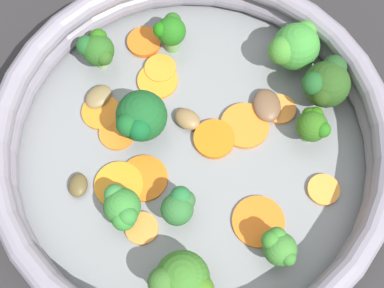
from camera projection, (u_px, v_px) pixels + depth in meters
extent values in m
plane|color=#282627|center=(192.00, 156.00, 0.52)|extent=(4.00, 4.00, 0.00)
cylinder|color=gray|center=(192.00, 153.00, 0.51)|extent=(0.34, 0.34, 0.02)
torus|color=gray|center=(192.00, 145.00, 0.49)|extent=(0.37, 0.37, 0.02)
torus|color=gray|center=(192.00, 136.00, 0.47)|extent=(0.37, 0.37, 0.02)
sphere|color=gray|center=(30.00, 100.00, 0.52)|extent=(0.01, 0.01, 0.01)
sphere|color=gray|center=(14.00, 180.00, 0.49)|extent=(0.01, 0.01, 0.01)
cylinder|color=orange|center=(245.00, 126.00, 0.51)|extent=(0.06, 0.06, 0.00)
cylinder|color=orange|center=(144.00, 178.00, 0.49)|extent=(0.06, 0.06, 0.00)
cylinder|color=orange|center=(160.00, 69.00, 0.54)|extent=(0.04, 0.04, 0.01)
cylinder|color=orange|center=(117.00, 133.00, 0.51)|extent=(0.05, 0.05, 0.00)
cylinder|color=orange|center=(214.00, 139.00, 0.51)|extent=(0.05, 0.05, 0.01)
cylinder|color=orange|center=(323.00, 190.00, 0.49)|extent=(0.04, 0.04, 0.00)
cylinder|color=orange|center=(144.00, 42.00, 0.55)|extent=(0.05, 0.05, 0.01)
cylinder|color=orange|center=(143.00, 229.00, 0.47)|extent=(0.04, 0.04, 0.00)
cylinder|color=orange|center=(119.00, 185.00, 0.49)|extent=(0.06, 0.06, 0.00)
cylinder|color=orange|center=(158.00, 81.00, 0.53)|extent=(0.06, 0.06, 0.00)
cylinder|color=orange|center=(280.00, 109.00, 0.52)|extent=(0.04, 0.04, 0.00)
cylinder|color=orange|center=(258.00, 221.00, 0.48)|extent=(0.05, 0.05, 0.00)
cylinder|color=orange|center=(101.00, 112.00, 0.52)|extent=(0.04, 0.04, 0.00)
cylinder|color=#6EA54E|center=(178.00, 214.00, 0.47)|extent=(0.01, 0.01, 0.02)
sphere|color=#2B662E|center=(177.00, 209.00, 0.46)|extent=(0.03, 0.03, 0.03)
sphere|color=#226831|center=(181.00, 197.00, 0.45)|extent=(0.02, 0.02, 0.02)
sphere|color=#2E5F2D|center=(185.00, 200.00, 0.46)|extent=(0.02, 0.02, 0.02)
cylinder|color=#82A970|center=(183.00, 282.00, 0.45)|extent=(0.01, 0.01, 0.02)
sphere|color=#356E23|center=(182.00, 278.00, 0.43)|extent=(0.05, 0.05, 0.05)
sphere|color=#356525|center=(163.00, 282.00, 0.42)|extent=(0.02, 0.02, 0.02)
cylinder|color=#6E9E5E|center=(292.00, 59.00, 0.53)|extent=(0.01, 0.01, 0.02)
sphere|color=#388732|center=(296.00, 47.00, 0.51)|extent=(0.05, 0.05, 0.05)
sphere|color=#3F862D|center=(282.00, 50.00, 0.50)|extent=(0.03, 0.03, 0.03)
sphere|color=#3E8C2E|center=(305.00, 32.00, 0.51)|extent=(0.02, 0.02, 0.02)
cylinder|color=#77A750|center=(144.00, 126.00, 0.50)|extent=(0.01, 0.01, 0.02)
sphere|color=#175222|center=(142.00, 116.00, 0.48)|extent=(0.05, 0.05, 0.05)
sphere|color=#105525|center=(139.00, 129.00, 0.47)|extent=(0.02, 0.02, 0.02)
sphere|color=#165622|center=(128.00, 124.00, 0.47)|extent=(0.02, 0.02, 0.02)
cylinder|color=#6DA557|center=(172.00, 41.00, 0.54)|extent=(0.02, 0.02, 0.02)
sphere|color=#206617|center=(171.00, 31.00, 0.52)|extent=(0.03, 0.03, 0.03)
sphere|color=#285E19|center=(173.00, 21.00, 0.52)|extent=(0.02, 0.02, 0.02)
sphere|color=#1B6C0E|center=(161.00, 30.00, 0.52)|extent=(0.02, 0.02, 0.02)
cylinder|color=#60974A|center=(277.00, 253.00, 0.46)|extent=(0.01, 0.01, 0.02)
sphere|color=#3A7A2D|center=(280.00, 249.00, 0.44)|extent=(0.03, 0.03, 0.03)
sphere|color=#357B28|center=(271.00, 240.00, 0.44)|extent=(0.02, 0.02, 0.02)
sphere|color=#38812D|center=(277.00, 237.00, 0.45)|extent=(0.02, 0.02, 0.02)
sphere|color=#337329|center=(288.00, 258.00, 0.44)|extent=(0.01, 0.01, 0.01)
cylinder|color=#8EB35E|center=(101.00, 59.00, 0.53)|extent=(0.01, 0.01, 0.02)
sphere|color=#275B1D|center=(98.00, 50.00, 0.52)|extent=(0.03, 0.03, 0.03)
sphere|color=#1E5623|center=(87.00, 46.00, 0.51)|extent=(0.02, 0.02, 0.02)
sphere|color=#2A541A|center=(104.00, 57.00, 0.51)|extent=(0.02, 0.02, 0.02)
sphere|color=#276313|center=(98.00, 37.00, 0.52)|extent=(0.02, 0.02, 0.02)
cylinder|color=#81B161|center=(124.00, 211.00, 0.48)|extent=(0.01, 0.01, 0.01)
sphere|color=#347C30|center=(122.00, 206.00, 0.46)|extent=(0.03, 0.03, 0.03)
sphere|color=#317A30|center=(127.00, 216.00, 0.45)|extent=(0.02, 0.02, 0.02)
sphere|color=#348531|center=(124.00, 219.00, 0.46)|extent=(0.02, 0.02, 0.02)
sphere|color=#357F39|center=(115.00, 195.00, 0.46)|extent=(0.02, 0.02, 0.02)
cylinder|color=#7FA66C|center=(308.00, 133.00, 0.50)|extent=(0.01, 0.01, 0.02)
sphere|color=#2D6117|center=(312.00, 126.00, 0.49)|extent=(0.03, 0.03, 0.03)
sphere|color=#246715|center=(323.00, 130.00, 0.48)|extent=(0.01, 0.01, 0.01)
sphere|color=#275B0E|center=(310.00, 115.00, 0.49)|extent=(0.01, 0.01, 0.01)
sphere|color=#28640E|center=(315.00, 115.00, 0.49)|extent=(0.02, 0.02, 0.02)
cylinder|color=#799460|center=(321.00, 95.00, 0.52)|extent=(0.01, 0.01, 0.02)
sphere|color=#254818|center=(327.00, 84.00, 0.50)|extent=(0.04, 0.04, 0.04)
sphere|color=#1F451E|center=(334.00, 67.00, 0.49)|extent=(0.02, 0.02, 0.02)
sphere|color=#233F13|center=(322.00, 95.00, 0.49)|extent=(0.02, 0.02, 0.02)
sphere|color=#1D5122|center=(313.00, 84.00, 0.48)|extent=(0.02, 0.02, 0.02)
ellipsoid|color=olive|center=(98.00, 98.00, 0.52)|extent=(0.03, 0.03, 0.01)
ellipsoid|color=brown|center=(267.00, 105.00, 0.52)|extent=(0.04, 0.04, 0.01)
ellipsoid|color=olive|center=(187.00, 119.00, 0.51)|extent=(0.03, 0.02, 0.01)
ellipsoid|color=brown|center=(78.00, 185.00, 0.49)|extent=(0.03, 0.03, 0.01)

